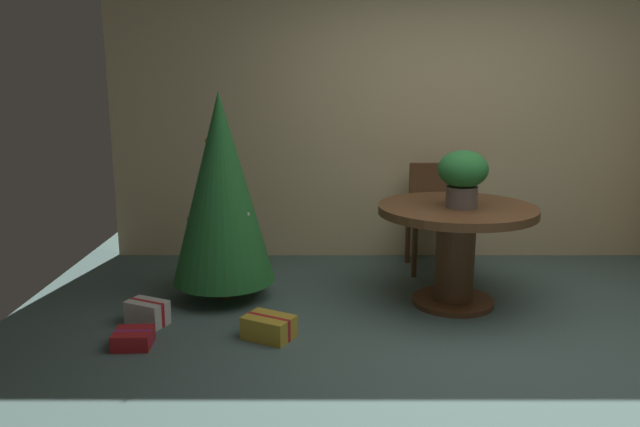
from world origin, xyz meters
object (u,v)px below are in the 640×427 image
(holiday_tree, at_px, (223,188))
(wooden_chair_far, at_px, (435,210))
(round_dining_table, at_px, (458,236))
(gift_box_gold, at_px, (271,327))
(gift_box_cream, at_px, (149,312))
(flower_vase, at_px, (465,174))
(gift_box_red, at_px, (135,338))

(holiday_tree, bearing_deg, wooden_chair_far, 24.65)
(wooden_chair_far, bearing_deg, holiday_tree, -155.35)
(round_dining_table, distance_m, holiday_tree, 1.72)
(gift_box_gold, bearing_deg, gift_box_cream, 164.96)
(wooden_chair_far, relative_size, gift_box_cream, 2.90)
(round_dining_table, distance_m, flower_vase, 0.46)
(gift_box_gold, bearing_deg, flower_vase, 23.20)
(holiday_tree, bearing_deg, gift_box_gold, -62.30)
(flower_vase, xyz_separation_m, gift_box_red, (-2.13, -0.69, -0.91))
(gift_box_gold, relative_size, gift_box_cream, 1.18)
(round_dining_table, xyz_separation_m, flower_vase, (0.02, -0.05, 0.46))
(gift_box_cream, bearing_deg, gift_box_gold, -15.04)
(flower_vase, relative_size, holiday_tree, 0.26)
(round_dining_table, bearing_deg, flower_vase, -70.27)
(holiday_tree, bearing_deg, flower_vase, -5.99)
(wooden_chair_far, bearing_deg, gift_box_cream, -148.72)
(gift_box_gold, bearing_deg, round_dining_table, 25.25)
(round_dining_table, bearing_deg, gift_box_gold, -154.75)
(gift_box_cream, bearing_deg, gift_box_red, -88.90)
(flower_vase, relative_size, gift_box_cream, 1.29)
(round_dining_table, relative_size, gift_box_cream, 3.62)
(holiday_tree, relative_size, gift_box_cream, 4.95)
(wooden_chair_far, distance_m, holiday_tree, 1.88)
(wooden_chair_far, xyz_separation_m, gift_box_gold, (-1.29, -1.51, -0.44))
(gift_box_cream, bearing_deg, holiday_tree, 49.62)
(holiday_tree, distance_m, gift_box_cream, 1.01)
(wooden_chair_far, xyz_separation_m, gift_box_cream, (-2.12, -1.29, -0.43))
(gift_box_red, bearing_deg, wooden_chair_far, 37.72)
(gift_box_cream, height_order, gift_box_red, gift_box_cream)
(round_dining_table, height_order, gift_box_red, round_dining_table)
(wooden_chair_far, distance_m, gift_box_cream, 2.52)
(gift_box_gold, distance_m, gift_box_red, 0.83)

